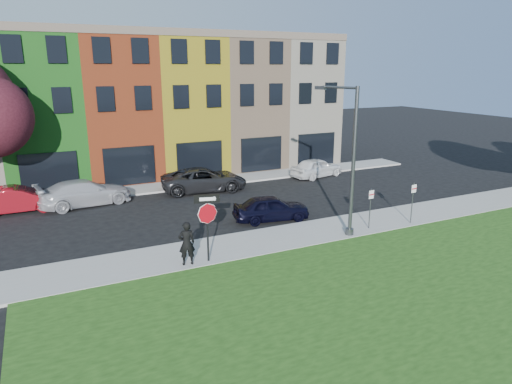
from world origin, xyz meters
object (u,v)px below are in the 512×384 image
man (187,243)px  stop_sign (207,214)px  street_lamp (349,162)px  sedan_near (271,208)px

man → stop_sign: bearing=-177.1°
stop_sign → street_lamp: street_lamp is taller
stop_sign → sedan_near: (4.96, 3.85, -1.49)m
man → street_lamp: (8.09, 0.17, 2.63)m
man → sedan_near: bearing=-139.9°
sedan_near → man: bearing=132.5°
stop_sign → street_lamp: 7.35m
sedan_near → street_lamp: bearing=-138.7°
stop_sign → sedan_near: bearing=52.7°
man → sedan_near: man is taller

